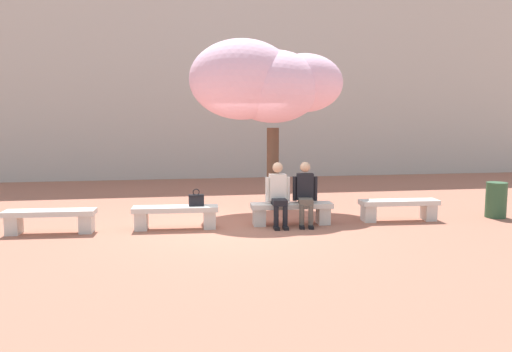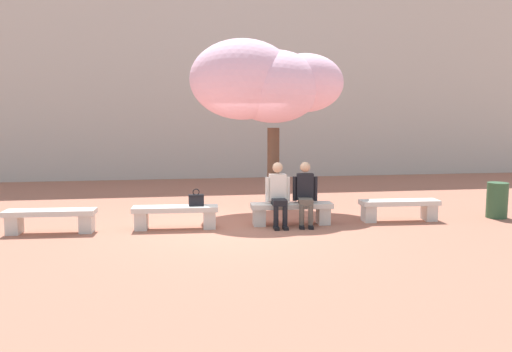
# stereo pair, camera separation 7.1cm
# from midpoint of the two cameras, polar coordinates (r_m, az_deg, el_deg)

# --- Properties ---
(ground_plane) EXTENTS (100.00, 100.00, 0.00)m
(ground_plane) POSITION_cam_midpoint_polar(r_m,az_deg,el_deg) (10.15, -2.26, -5.80)
(ground_plane) COLOR #9E604C
(building_facade) EXTENTS (28.00, 4.00, 7.36)m
(building_facade) POSITION_cam_midpoint_polar(r_m,az_deg,el_deg) (20.08, -5.86, 10.91)
(building_facade) COLOR #B7B2A8
(building_facade) RESTS_ON ground
(stone_bench_west_end) EXTENTS (1.70, 0.51, 0.45)m
(stone_bench_west_end) POSITION_cam_midpoint_polar(r_m,az_deg,el_deg) (10.29, -22.25, -4.42)
(stone_bench_west_end) COLOR beige
(stone_bench_west_end) RESTS_ON ground
(stone_bench_near_west) EXTENTS (1.70, 0.51, 0.45)m
(stone_bench_near_west) POSITION_cam_midpoint_polar(r_m,az_deg,el_deg) (10.02, -8.98, -4.29)
(stone_bench_near_west) COLOR beige
(stone_bench_near_west) RESTS_ON ground
(stone_bench_center) EXTENTS (1.70, 0.51, 0.45)m
(stone_bench_center) POSITION_cam_midpoint_polar(r_m,az_deg,el_deg) (10.29, 4.27, -3.93)
(stone_bench_center) COLOR beige
(stone_bench_center) RESTS_ON ground
(stone_bench_near_east) EXTENTS (1.70, 0.51, 0.45)m
(stone_bench_near_east) POSITION_cam_midpoint_polar(r_m,az_deg,el_deg) (11.07, 16.23, -3.43)
(stone_bench_near_east) COLOR beige
(stone_bench_near_east) RESTS_ON ground
(person_seated_left) EXTENTS (0.51, 0.69, 1.29)m
(person_seated_left) POSITION_cam_midpoint_polar(r_m,az_deg,el_deg) (10.11, 2.75, -1.82)
(person_seated_left) COLOR black
(person_seated_left) RESTS_ON ground
(person_seated_right) EXTENTS (0.50, 0.73, 1.29)m
(person_seated_right) POSITION_cam_midpoint_polar(r_m,az_deg,el_deg) (10.24, 5.85, -1.74)
(person_seated_right) COLOR black
(person_seated_right) RESTS_ON ground
(handbag) EXTENTS (0.30, 0.15, 0.34)m
(handbag) POSITION_cam_midpoint_polar(r_m,az_deg,el_deg) (10.00, -6.65, -2.64)
(handbag) COLOR black
(handbag) RESTS_ON stone_bench_near_west
(cherry_tree_main) EXTENTS (3.66, 2.48, 4.00)m
(cherry_tree_main) POSITION_cam_midpoint_polar(r_m,az_deg,el_deg) (11.96, 1.38, 10.50)
(cherry_tree_main) COLOR #513828
(cherry_tree_main) RESTS_ON ground
(trash_bin) EXTENTS (0.44, 0.44, 0.78)m
(trash_bin) POSITION_cam_midpoint_polar(r_m,az_deg,el_deg) (12.19, 25.99, -2.50)
(trash_bin) COLOR #2D5133
(trash_bin) RESTS_ON ground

